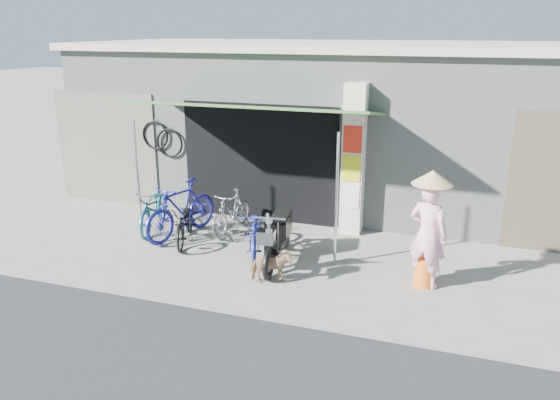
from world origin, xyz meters
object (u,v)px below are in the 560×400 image
(nun, at_px, (428,231))
(street_dog, at_px, (271,267))
(bike_teal, at_px, (154,208))
(bike_blue, at_px, (181,209))
(bike_navy, at_px, (256,231))
(bike_silver, at_px, (232,211))
(bike_black, at_px, (185,222))
(moped, at_px, (278,236))

(nun, bearing_deg, street_dog, 37.85)
(bike_teal, distance_m, bike_blue, 0.76)
(street_dog, distance_m, nun, 2.57)
(bike_navy, distance_m, street_dog, 1.25)
(bike_blue, distance_m, bike_navy, 1.76)
(bike_navy, relative_size, nun, 0.88)
(nun, bearing_deg, bike_silver, 3.26)
(bike_black, distance_m, bike_silver, 1.02)
(bike_black, height_order, bike_navy, bike_navy)
(bike_blue, xyz_separation_m, bike_navy, (1.72, -0.37, -0.12))
(bike_teal, distance_m, bike_black, 1.04)
(bike_teal, relative_size, bike_blue, 0.93)
(bike_silver, distance_m, street_dog, 2.50)
(bike_silver, distance_m, nun, 4.14)
(bike_navy, xyz_separation_m, street_dog, (0.66, -1.05, -0.16))
(bike_silver, relative_size, bike_navy, 0.86)
(bike_black, xyz_separation_m, bike_navy, (1.50, -0.11, 0.04))
(bike_teal, bearing_deg, bike_black, -38.97)
(street_dog, xyz_separation_m, nun, (2.38, 0.73, 0.66))
(street_dog, bearing_deg, bike_navy, 9.34)
(moped, height_order, nun, nun)
(bike_blue, bearing_deg, nun, 8.34)
(bike_teal, relative_size, bike_black, 1.13)
(bike_blue, relative_size, street_dog, 2.79)
(bike_silver, relative_size, street_dog, 2.16)
(bike_silver, xyz_separation_m, nun, (3.92, -1.25, 0.50))
(moped, bearing_deg, bike_navy, 150.35)
(bike_black, relative_size, nun, 0.80)
(bike_black, bearing_deg, moped, -27.52)
(bike_teal, distance_m, bike_silver, 1.61)
(street_dog, bearing_deg, bike_silver, 15.41)
(bike_blue, bearing_deg, street_dog, -14.26)
(bike_black, height_order, nun, nun)
(bike_teal, height_order, moped, moped)
(bike_silver, height_order, street_dog, bike_silver)
(bike_black, height_order, bike_silver, bike_silver)
(bike_silver, distance_m, bike_navy, 1.27)
(bike_silver, bearing_deg, bike_teal, -158.89)
(street_dog, height_order, moped, moped)
(bike_blue, height_order, street_dog, bike_blue)
(bike_teal, bearing_deg, street_dog, -41.50)
(street_dog, relative_size, nun, 0.35)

